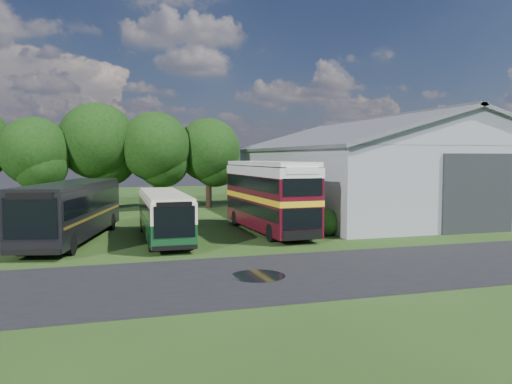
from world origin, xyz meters
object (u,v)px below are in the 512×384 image
object	(u,v)px
storage_shed	(378,164)
bus_dark_single	(72,210)
bus_green_single	(164,215)
bus_maroon_double	(269,197)

from	to	relation	value
storage_shed	bus_dark_single	size ratio (longest dim) A/B	2.00
bus_green_single	bus_maroon_double	world-z (taller)	bus_maroon_double
bus_green_single	bus_maroon_double	size ratio (longest dim) A/B	0.94
storage_shed	bus_maroon_double	bearing A→B (deg)	-147.71
bus_green_single	bus_dark_single	bearing A→B (deg)	167.47
bus_green_single	bus_dark_single	size ratio (longest dim) A/B	0.80
bus_dark_single	bus_maroon_double	bearing A→B (deg)	13.03
bus_green_single	bus_dark_single	distance (m)	5.21
bus_green_single	bus_dark_single	xyz separation A→B (m)	(-5.07, 1.17, 0.31)
storage_shed	bus_maroon_double	size ratio (longest dim) A/B	2.35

